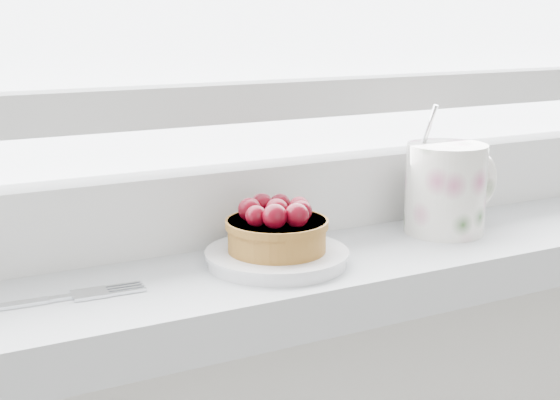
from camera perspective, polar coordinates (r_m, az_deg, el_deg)
saucer at (r=0.67m, az=-0.23°, el=-4.20°), size 0.12×0.12×0.01m
raspberry_tart at (r=0.66m, az=-0.23°, el=-2.06°), size 0.09×0.09×0.05m
floral_mug at (r=0.77m, az=12.16°, el=0.98°), size 0.12×0.09×0.13m
fork at (r=0.61m, az=-17.95°, el=-7.17°), size 0.17×0.03×0.00m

